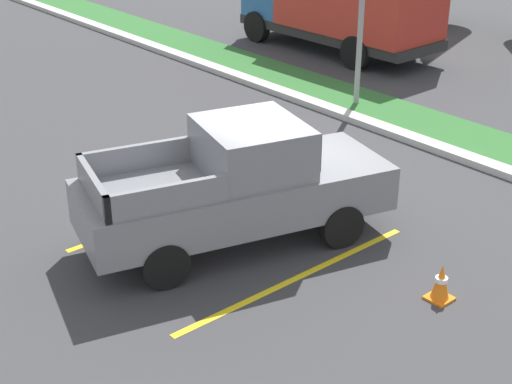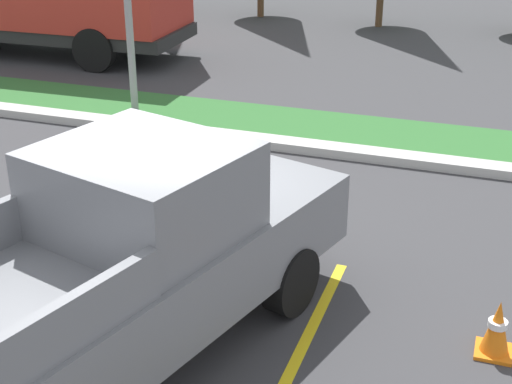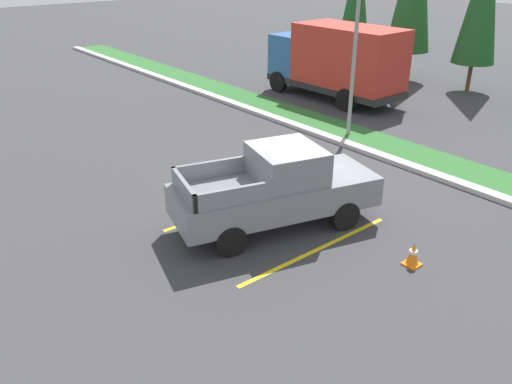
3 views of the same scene
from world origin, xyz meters
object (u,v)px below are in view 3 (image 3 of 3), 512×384
(traffic_cone, at_px, (413,254))
(street_light, at_px, (354,20))
(pickup_truck_main, at_px, (277,189))
(cargo_truck_distant, at_px, (337,60))

(traffic_cone, bearing_deg, street_light, 141.64)
(pickup_truck_main, xyz_separation_m, cargo_truck_distant, (-7.51, 10.24, 0.81))
(traffic_cone, bearing_deg, cargo_truck_distant, 140.11)
(pickup_truck_main, height_order, traffic_cone, pickup_truck_main)
(pickup_truck_main, bearing_deg, cargo_truck_distant, 126.28)
(pickup_truck_main, height_order, cargo_truck_distant, cargo_truck_distant)
(cargo_truck_distant, distance_m, traffic_cone, 14.25)
(cargo_truck_distant, distance_m, street_light, 5.83)
(pickup_truck_main, bearing_deg, traffic_cone, 18.99)
(street_light, distance_m, traffic_cone, 9.69)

